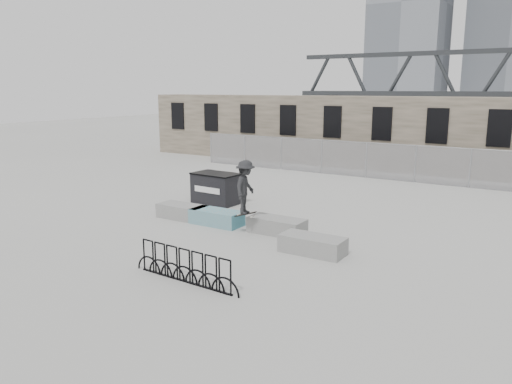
{
  "coord_description": "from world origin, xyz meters",
  "views": [
    {
      "loc": [
        9.62,
        -14.47,
        4.99
      ],
      "look_at": [
        0.19,
        0.51,
        1.3
      ],
      "focal_mm": 35.0,
      "sensor_mm": 36.0,
      "label": 1
    }
  ],
  "objects_px": {
    "planter_center_right": "(277,225)",
    "bike_rack": "(185,266)",
    "planter_far_left": "(183,211)",
    "dumpster": "(216,188)",
    "skateboarder": "(245,187)",
    "planter_offset": "(313,244)",
    "planter_center_left": "(217,217)"
  },
  "relations": [
    {
      "from": "dumpster",
      "to": "bike_rack",
      "type": "bearing_deg",
      "value": -55.21
    },
    {
      "from": "dumpster",
      "to": "bike_rack",
      "type": "xyz_separation_m",
      "value": [
        4.78,
        -7.82,
        -0.24
      ]
    },
    {
      "from": "planter_center_left",
      "to": "dumpster",
      "type": "bearing_deg",
      "value": 126.76
    },
    {
      "from": "planter_far_left",
      "to": "planter_offset",
      "type": "distance_m",
      "value": 6.25
    },
    {
      "from": "planter_center_right",
      "to": "dumpster",
      "type": "distance_m",
      "value": 5.3
    },
    {
      "from": "bike_rack",
      "to": "skateboarder",
      "type": "distance_m",
      "value": 4.81
    },
    {
      "from": "planter_center_right",
      "to": "skateboarder",
      "type": "bearing_deg",
      "value": -143.02
    },
    {
      "from": "planter_center_right",
      "to": "bike_rack",
      "type": "bearing_deg",
      "value": -87.83
    },
    {
      "from": "planter_center_right",
      "to": "planter_offset",
      "type": "relative_size",
      "value": 1.0
    },
    {
      "from": "planter_far_left",
      "to": "skateboarder",
      "type": "relative_size",
      "value": 1.0
    },
    {
      "from": "skateboarder",
      "to": "planter_center_right",
      "type": "bearing_deg",
      "value": -65.08
    },
    {
      "from": "planter_center_left",
      "to": "planter_center_right",
      "type": "xyz_separation_m",
      "value": [
        2.48,
        0.2,
        0.0
      ]
    },
    {
      "from": "planter_center_left",
      "to": "planter_offset",
      "type": "relative_size",
      "value": 1.0
    },
    {
      "from": "planter_center_right",
      "to": "skateboarder",
      "type": "distance_m",
      "value": 1.76
    },
    {
      "from": "planter_center_left",
      "to": "planter_offset",
      "type": "height_order",
      "value": "same"
    },
    {
      "from": "planter_center_right",
      "to": "dumpster",
      "type": "height_order",
      "value": "dumpster"
    },
    {
      "from": "planter_center_left",
      "to": "planter_offset",
      "type": "xyz_separation_m",
      "value": [
        4.48,
        -1.1,
        0.0
      ]
    },
    {
      "from": "planter_center_right",
      "to": "dumpster",
      "type": "xyz_separation_m",
      "value": [
        -4.59,
        2.63,
        0.39
      ]
    },
    {
      "from": "bike_rack",
      "to": "planter_far_left",
      "type": "bearing_deg",
      "value": 130.91
    },
    {
      "from": "planter_far_left",
      "to": "planter_center_left",
      "type": "relative_size",
      "value": 1.0
    },
    {
      "from": "planter_offset",
      "to": "skateboarder",
      "type": "bearing_deg",
      "value": 167.63
    },
    {
      "from": "planter_center_left",
      "to": "dumpster",
      "type": "distance_m",
      "value": 3.55
    },
    {
      "from": "bike_rack",
      "to": "skateboarder",
      "type": "bearing_deg",
      "value": 103.34
    },
    {
      "from": "planter_far_left",
      "to": "planter_center_right",
      "type": "xyz_separation_m",
      "value": [
        4.14,
        0.18,
        0.0
      ]
    },
    {
      "from": "planter_center_left",
      "to": "skateboarder",
      "type": "bearing_deg",
      "value": -16.17
    },
    {
      "from": "planter_center_left",
      "to": "planter_center_right",
      "type": "distance_m",
      "value": 2.49
    },
    {
      "from": "planter_far_left",
      "to": "bike_rack",
      "type": "relative_size",
      "value": 0.56
    },
    {
      "from": "planter_offset",
      "to": "dumpster",
      "type": "xyz_separation_m",
      "value": [
        -6.59,
        3.92,
        0.39
      ]
    },
    {
      "from": "skateboarder",
      "to": "planter_center_left",
      "type": "bearing_deg",
      "value": 61.77
    },
    {
      "from": "planter_far_left",
      "to": "skateboarder",
      "type": "distance_m",
      "value": 3.57
    },
    {
      "from": "planter_center_left",
      "to": "planter_offset",
      "type": "distance_m",
      "value": 4.62
    },
    {
      "from": "dumpster",
      "to": "skateboarder",
      "type": "distance_m",
      "value": 5.06
    }
  ]
}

